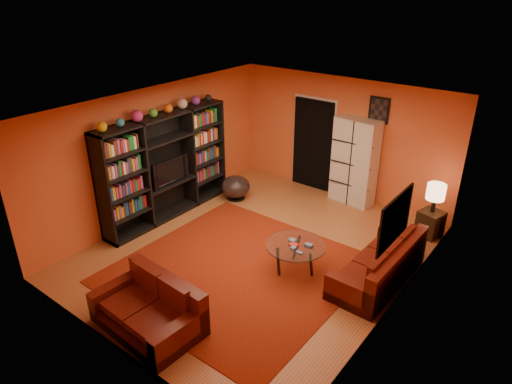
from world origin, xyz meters
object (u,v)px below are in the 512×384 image
Objects in this scene: tv at (168,171)px; bowl_chair at (236,187)px; coffee_table at (296,247)px; entertainment_unit at (166,167)px; table_lamp at (436,192)px; loveseat at (152,308)px; side_table at (430,224)px; sofa at (383,266)px; storage_cabinet at (355,162)px.

tv reaches higher than bowl_chair.
coffee_table is (3.09, -0.10, -0.53)m from tv.
entertainment_unit is 5.38× the size of table_lamp.
coffee_table is at bearing -17.42° from loveseat.
side_table is at bearing 0.00° from table_lamp.
sofa reaches higher than coffee_table.
entertainment_unit is at bearing -152.11° from table_lamp.
entertainment_unit is at bearing 77.78° from tv.
tv is 0.45× the size of sofa.
coffee_table is at bearing -75.50° from storage_cabinet.
entertainment_unit is 5.12m from table_lamp.
coffee_table is (3.14, -0.11, -0.60)m from entertainment_unit.
bowl_chair is (-2.08, -1.42, -0.65)m from storage_cabinet.
storage_cabinet is at bearing 167.50° from side_table.
storage_cabinet is (-0.44, 2.91, 0.47)m from coffee_table.
sofa is (4.41, 0.49, -0.76)m from entertainment_unit.
storage_cabinet is at bearing 46.06° from entertainment_unit.
tv reaches higher than table_lamp.
bowl_chair is at bearing -165.37° from side_table.
tv is 5.08m from table_lamp.
table_lamp is (4.53, 2.40, -0.15)m from entertainment_unit.
loveseat is 1.60× the size of coffee_table.
side_table is (1.83, -0.40, -0.68)m from storage_cabinet.
storage_cabinet is 3.32× the size of table_lamp.
table_lamp is at bearing 14.63° from bowl_chair.
sofa is at bearing 6.32° from entertainment_unit.
tv reaches higher than side_table.
table_lamp is (1.83, -0.40, -0.03)m from storage_cabinet.
loveseat is 5.27m from storage_cabinet.
loveseat is at bearing -110.62° from coffee_table.
entertainment_unit reaches higher than storage_cabinet.
entertainment_unit reaches higher than sofa.
coffee_table is at bearing -153.36° from sofa.
tv reaches higher than sofa.
storage_cabinet reaches higher than coffee_table.
loveseat is 2.49× the size of bowl_chair.
table_lamp is at bearing 87.83° from sofa.
entertainment_unit is 5.18m from side_table.
bowl_chair is at bearing 149.51° from coffee_table.
entertainment_unit is 3.03× the size of coffee_table.
side_table is (4.47, 2.41, -0.73)m from tv.
table_lamp is at bearing -6.67° from storage_cabinet.
table_lamp reaches higher than loveseat.
table_lamp is at bearing 0.00° from side_table.
side_table is at bearing 14.63° from bowl_chair.
sofa reaches higher than side_table.
entertainment_unit is at bearing 178.00° from coffee_table.
table_lamp is at bearing 61.10° from coffee_table.
tv is 3.35m from loveseat.
coffee_table is at bearing -2.00° from entertainment_unit.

